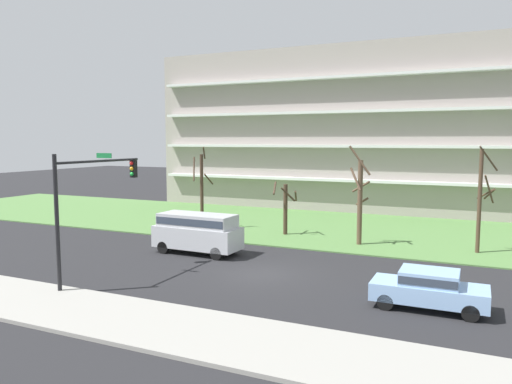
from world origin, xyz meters
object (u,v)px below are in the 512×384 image
at_px(sedan_blue_near_left, 429,288).
at_px(traffic_signal_mast, 89,194).
at_px(tree_center, 360,199).
at_px(van_silver_center_left, 197,230).
at_px(tree_right, 481,199).
at_px(tree_left, 286,206).
at_px(tree_far_left, 202,189).

distance_m(sedan_blue_near_left, traffic_signal_mast, 15.39).
distance_m(tree_center, sedan_blue_near_left, 12.07).
bearing_deg(van_silver_center_left, tree_right, -154.31).
height_order(tree_left, tree_right, tree_right).
relative_size(tree_far_left, traffic_signal_mast, 1.02).
bearing_deg(traffic_signal_mast, van_silver_center_left, 78.70).
relative_size(tree_far_left, tree_right, 0.97).
distance_m(sedan_blue_near_left, van_silver_center_left, 14.11).
bearing_deg(tree_center, van_silver_center_left, -142.86).
xyz_separation_m(tree_far_left, sedan_blue_near_left, (17.10, -11.28, -2.19)).
height_order(tree_center, sedan_blue_near_left, tree_center).
height_order(tree_far_left, van_silver_center_left, tree_far_left).
bearing_deg(sedan_blue_near_left, van_silver_center_left, 161.09).
bearing_deg(sedan_blue_near_left, tree_far_left, 146.28).
bearing_deg(tree_left, tree_center, -12.29).
bearing_deg(tree_far_left, tree_center, -2.93).
xyz_separation_m(sedan_blue_near_left, traffic_signal_mast, (-14.79, -2.67, 3.32)).
relative_size(tree_left, van_silver_center_left, 0.71).
bearing_deg(traffic_signal_mast, tree_center, 54.30).
bearing_deg(tree_right, tree_far_left, 179.96).
bearing_deg(tree_center, sedan_blue_near_left, -64.00).
distance_m(tree_center, van_silver_center_left, 10.36).
relative_size(tree_center, traffic_signal_mast, 1.04).
xyz_separation_m(van_silver_center_left, traffic_signal_mast, (-1.43, -7.17, 2.79)).
relative_size(van_silver_center_left, traffic_signal_mast, 0.86).
distance_m(tree_left, sedan_blue_near_left, 16.00).
xyz_separation_m(sedan_blue_near_left, van_silver_center_left, (-13.36, 4.50, 0.52)).
distance_m(tree_left, traffic_signal_mast, 15.26).
height_order(tree_center, van_silver_center_left, tree_center).
xyz_separation_m(tree_left, tree_right, (12.40, -0.60, 1.23)).
relative_size(tree_right, sedan_blue_near_left, 1.44).
bearing_deg(tree_right, traffic_signal_mast, -139.86).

